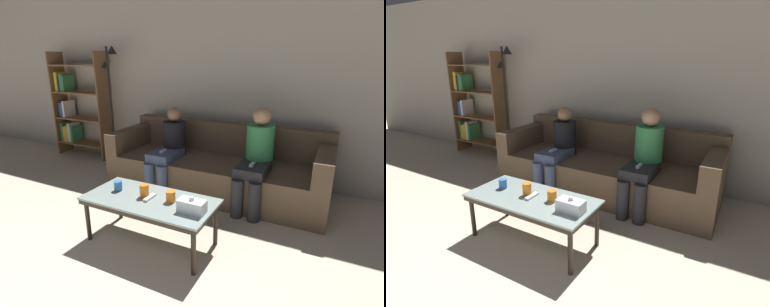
# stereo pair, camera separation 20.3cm
# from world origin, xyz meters

# --- Properties ---
(wall_back) EXTENTS (12.00, 0.06, 2.60)m
(wall_back) POSITION_xyz_m (0.00, 4.20, 1.30)
(wall_back) COLOR #B7B2A3
(wall_back) RESTS_ON ground_plane
(couch) EXTENTS (2.63, 0.96, 0.80)m
(couch) POSITION_xyz_m (0.00, 3.64, 0.29)
(couch) COLOR brown
(couch) RESTS_ON ground_plane
(coffee_table) EXTENTS (1.16, 0.54, 0.43)m
(coffee_table) POSITION_xyz_m (-0.09, 2.30, 0.39)
(coffee_table) COLOR #8C9E99
(coffee_table) RESTS_ON ground_plane
(cup_near_left) EXTENTS (0.08, 0.08, 0.09)m
(cup_near_left) POSITION_xyz_m (0.10, 2.33, 0.48)
(cup_near_left) COLOR orange
(cup_near_left) RESTS_ON coffee_table
(cup_near_right) EXTENTS (0.07, 0.07, 0.09)m
(cup_near_right) POSITION_xyz_m (-0.44, 2.31, 0.47)
(cup_near_right) COLOR #3372BF
(cup_near_right) RESTS_ON coffee_table
(cup_far_center) EXTENTS (0.08, 0.08, 0.11)m
(cup_far_center) POSITION_xyz_m (-0.15, 2.31, 0.49)
(cup_far_center) COLOR orange
(cup_far_center) RESTS_ON coffee_table
(tissue_box) EXTENTS (0.22, 0.12, 0.13)m
(tissue_box) POSITION_xyz_m (0.34, 2.25, 0.48)
(tissue_box) COLOR silver
(tissue_box) RESTS_ON coffee_table
(game_remote) EXTENTS (0.04, 0.15, 0.02)m
(game_remote) POSITION_xyz_m (-0.09, 2.30, 0.44)
(game_remote) COLOR white
(game_remote) RESTS_ON coffee_table
(bookshelf) EXTENTS (1.02, 0.32, 1.70)m
(bookshelf) POSITION_xyz_m (-2.68, 3.97, 0.81)
(bookshelf) COLOR brown
(bookshelf) RESTS_ON ground_plane
(standing_lamp) EXTENTS (0.31, 0.26, 1.77)m
(standing_lamp) POSITION_xyz_m (-1.78, 3.83, 1.09)
(standing_lamp) COLOR black
(standing_lamp) RESTS_ON ground_plane
(seated_person_left_end) EXTENTS (0.31, 0.66, 1.02)m
(seated_person_left_end) POSITION_xyz_m (-0.54, 3.40, 0.53)
(seated_person_left_end) COLOR #47567A
(seated_person_left_end) RESTS_ON ground_plane
(seated_person_mid_left) EXTENTS (0.31, 0.68, 1.09)m
(seated_person_mid_left) POSITION_xyz_m (0.54, 3.41, 0.57)
(seated_person_mid_left) COLOR #28282D
(seated_person_mid_left) RESTS_ON ground_plane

